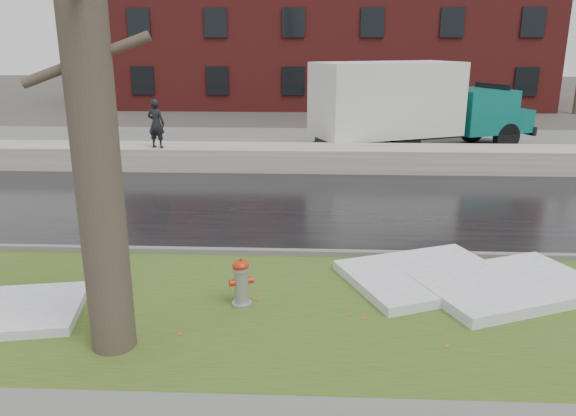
{
  "coord_description": "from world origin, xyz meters",
  "views": [
    {
      "loc": [
        1.04,
        -9.09,
        3.98
      ],
      "look_at": [
        0.57,
        0.92,
        1.0
      ],
      "focal_mm": 35.0,
      "sensor_mm": 36.0,
      "label": 1
    }
  ],
  "objects_px": {
    "worker": "(156,124)",
    "box_truck": "(411,105)",
    "tree": "(87,66)",
    "fire_hydrant": "(241,281)"
  },
  "relations": [
    {
      "from": "tree",
      "to": "box_truck",
      "type": "height_order",
      "value": "tree"
    },
    {
      "from": "tree",
      "to": "worker",
      "type": "relative_size",
      "value": 4.79
    },
    {
      "from": "fire_hydrant",
      "to": "box_truck",
      "type": "xyz_separation_m",
      "value": [
        4.63,
        12.99,
        1.29
      ]
    },
    {
      "from": "tree",
      "to": "fire_hydrant",
      "type": "bearing_deg",
      "value": 39.0
    },
    {
      "from": "tree",
      "to": "box_truck",
      "type": "distance_m",
      "value": 15.67
    },
    {
      "from": "tree",
      "to": "box_truck",
      "type": "relative_size",
      "value": 0.75
    },
    {
      "from": "tree",
      "to": "worker",
      "type": "xyz_separation_m",
      "value": [
        -2.3,
        10.75,
        -2.19
      ]
    },
    {
      "from": "box_truck",
      "to": "worker",
      "type": "xyz_separation_m",
      "value": [
        -8.49,
        -3.51,
        -0.23
      ]
    },
    {
      "from": "fire_hydrant",
      "to": "box_truck",
      "type": "height_order",
      "value": "box_truck"
    },
    {
      "from": "worker",
      "to": "box_truck",
      "type": "bearing_deg",
      "value": -143.61
    }
  ]
}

